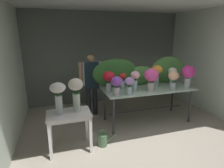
{
  "coord_description": "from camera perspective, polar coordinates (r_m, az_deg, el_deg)",
  "views": [
    {
      "loc": [
        -1.53,
        -2.3,
        2.09
      ],
      "look_at": [
        -0.45,
        1.14,
        1.1
      ],
      "focal_mm": 29.77,
      "sensor_mm": 36.0,
      "label": 1
    }
  ],
  "objects": [
    {
      "name": "vase_fuchsia_ranunculus",
      "position": [
        4.16,
        11.94,
        2.16
      ],
      "size": [
        0.32,
        0.32,
        0.51
      ],
      "color": "silver",
      "rests_on": "display_table_glass"
    },
    {
      "name": "ceiling_slab",
      "position": [
        4.26,
        4.25,
        24.45
      ],
      "size": [
        4.94,
        3.36,
        0.12
      ],
      "primitive_type": "cube",
      "color": "silver",
      "rests_on": "wall_back"
    },
    {
      "name": "wall_back",
      "position": [
        5.79,
        -1.96,
        8.01
      ],
      "size": [
        4.82,
        0.12,
        2.71
      ],
      "primitive_type": "cube",
      "color": "slate",
      "rests_on": "ground"
    },
    {
      "name": "vase_magenta_tulips",
      "position": [
        4.66,
        22.35,
        2.98
      ],
      "size": [
        0.33,
        0.31,
        0.53
      ],
      "color": "silver",
      "rests_on": "display_table_glass"
    },
    {
      "name": "vase_lilac_peonies",
      "position": [
        3.88,
        5.38,
        0.06
      ],
      "size": [
        0.21,
        0.21,
        0.37
      ],
      "color": "silver",
      "rests_on": "display_table_glass"
    },
    {
      "name": "side_table_white",
      "position": [
        3.45,
        -13.06,
        -10.24
      ],
      "size": [
        0.76,
        0.51,
        0.73
      ],
      "color": "white",
      "rests_on": "ground"
    },
    {
      "name": "wall_right",
      "position": [
        5.6,
        27.67,
        6.04
      ],
      "size": [
        0.12,
        3.36,
        2.71
      ],
      "primitive_type": "cube",
      "color": "silver",
      "rests_on": "ground"
    },
    {
      "name": "vase_blush_roses",
      "position": [
        4.12,
        7.06,
        1.51
      ],
      "size": [
        0.21,
        0.2,
        0.45
      ],
      "color": "silver",
      "rests_on": "display_table_glass"
    },
    {
      "name": "foliage_backdrop",
      "position": [
        4.66,
        9.12,
        3.59
      ],
      "size": [
        2.49,
        0.22,
        0.68
      ],
      "color": "#2D6028",
      "rests_on": "display_table_glass"
    },
    {
      "name": "wall_left",
      "position": [
        4.08,
        -29.56,
        2.95
      ],
      "size": [
        0.12,
        3.36,
        2.71
      ],
      "primitive_type": "cube",
      "color": "silver",
      "rests_on": "ground"
    },
    {
      "name": "vase_cream_lisianthus_tall",
      "position": [
        3.33,
        -10.99,
        -2.01
      ],
      "size": [
        0.26,
        0.26,
        0.6
      ],
      "color": "silver",
      "rests_on": "side_table_white"
    },
    {
      "name": "vase_crimson_hydrangea",
      "position": [
        4.01,
        -1.03,
        1.72
      ],
      "size": [
        0.27,
        0.27,
        0.46
      ],
      "color": "silver",
      "rests_on": "display_table_glass"
    },
    {
      "name": "vase_white_roses_tall",
      "position": [
        3.27,
        -16.21,
        -3.16
      ],
      "size": [
        0.26,
        0.26,
        0.56
      ],
      "color": "silver",
      "rests_on": "side_table_white"
    },
    {
      "name": "vase_peach_anemones",
      "position": [
        4.44,
        18.31,
        1.63
      ],
      "size": [
        0.25,
        0.24,
        0.42
      ],
      "color": "silver",
      "rests_on": "display_table_glass"
    },
    {
      "name": "vase_sunset_stock",
      "position": [
        4.53,
        13.61,
        3.37
      ],
      "size": [
        0.25,
        0.25,
        0.52
      ],
      "color": "silver",
      "rests_on": "display_table_glass"
    },
    {
      "name": "ground_plane",
      "position": [
        4.7,
        3.58,
        -11.14
      ],
      "size": [
        7.14,
        7.14,
        0.0
      ],
      "primitive_type": "plane",
      "color": "#9E9384"
    },
    {
      "name": "vase_violet_carnations",
      "position": [
        3.79,
        1.39,
        0.08
      ],
      "size": [
        0.25,
        0.25,
        0.4
      ],
      "color": "silver",
      "rests_on": "display_table_glass"
    },
    {
      "name": "vase_ivory_freesia",
      "position": [
        4.82,
        18.02,
        3.0
      ],
      "size": [
        0.21,
        0.21,
        0.44
      ],
      "color": "silver",
      "rests_on": "display_table_glass"
    },
    {
      "name": "florist",
      "position": [
        4.71,
        -6.44,
        1.72
      ],
      "size": [
        0.6,
        0.24,
        1.6
      ],
      "color": "#232328",
      "rests_on": "ground"
    },
    {
      "name": "watering_can",
      "position": [
        3.71,
        -2.86,
        -16.63
      ],
      "size": [
        0.35,
        0.18,
        0.34
      ],
      "color": "#4C704C",
      "rests_on": "ground"
    },
    {
      "name": "display_table_glass",
      "position": [
        4.49,
        10.85,
        -2.71
      ],
      "size": [
        2.12,
        0.91,
        0.85
      ],
      "color": "#AFCFBC",
      "rests_on": "ground"
    },
    {
      "name": "vase_scarlet_snapdragons",
      "position": [
        4.3,
        3.32,
        1.4
      ],
      "size": [
        0.18,
        0.15,
        0.37
      ],
      "color": "silver",
      "rests_on": "display_table_glass"
    }
  ]
}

